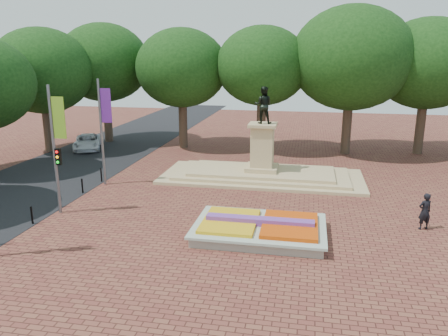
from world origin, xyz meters
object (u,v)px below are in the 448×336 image
monument (262,166)px  pedestrian (425,211)px  van (88,142)px  flower_bed (260,228)px

monument → pedestrian: bearing=-40.3°
van → pedestrian: 29.27m
pedestrian → monument: bearing=-62.3°
monument → flower_bed: bearing=-84.1°
flower_bed → pedestrian: pedestrian is taller
flower_bed → van: (-17.73, 16.42, 0.30)m
flower_bed → pedestrian: bearing=16.7°
monument → pedestrian: (8.98, -7.61, 0.06)m
monument → van: 17.89m
van → pedestrian: bearing=-52.1°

